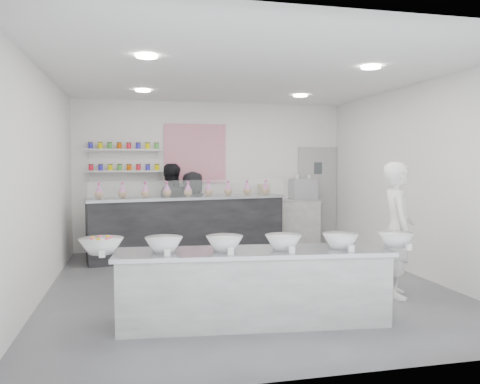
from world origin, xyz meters
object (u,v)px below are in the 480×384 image
at_px(prep_counter, 254,287).
at_px(staff_right, 193,212).
at_px(back_bar, 188,227).
at_px(woman_prep, 398,230).
at_px(espresso_machine, 303,189).
at_px(staff_left, 170,209).
at_px(espresso_ledge, 287,223).

bearing_deg(prep_counter, staff_right, 98.07).
distance_m(back_bar, woman_prep, 4.02).
xyz_separation_m(espresso_machine, staff_left, (-2.80, -0.18, -0.34)).
xyz_separation_m(prep_counter, staff_right, (-0.17, 4.20, 0.39)).
bearing_deg(staff_right, espresso_machine, 170.16).
height_order(espresso_machine, staff_right, staff_right).
relative_size(back_bar, staff_left, 2.10).
relative_size(espresso_ledge, staff_left, 0.78).
bearing_deg(prep_counter, staff_left, 104.01).
bearing_deg(back_bar, staff_left, 117.62).
xyz_separation_m(espresso_ledge, woman_prep, (0.26, -3.80, 0.38)).
relative_size(espresso_machine, staff_right, 0.33).
height_order(espresso_ledge, espresso_machine, espresso_machine).
xyz_separation_m(prep_counter, back_bar, (-0.30, 3.81, 0.16)).
bearing_deg(espresso_machine, staff_right, -175.12).
xyz_separation_m(espresso_machine, staff_right, (-2.36, -0.20, -0.41)).
bearing_deg(prep_counter, woman_prep, 21.74).
relative_size(back_bar, espresso_ledge, 2.71).
height_order(prep_counter, espresso_ledge, espresso_ledge).
xyz_separation_m(woman_prep, staff_right, (-2.27, 3.60, -0.09)).
distance_m(espresso_machine, staff_left, 2.83).
bearing_deg(espresso_machine, prep_counter, -116.47).
bearing_deg(espresso_ledge, espresso_machine, 0.00).
distance_m(back_bar, espresso_machine, 2.64).
bearing_deg(espresso_ledge, staff_right, -174.27).
relative_size(back_bar, woman_prep, 2.07).
height_order(staff_left, staff_right, staff_left).
height_order(back_bar, staff_left, staff_left).
height_order(espresso_machine, woman_prep, woman_prep).
height_order(prep_counter, staff_left, staff_left).
bearing_deg(staff_right, woman_prep, 107.48).
bearing_deg(staff_right, prep_counter, 77.56).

